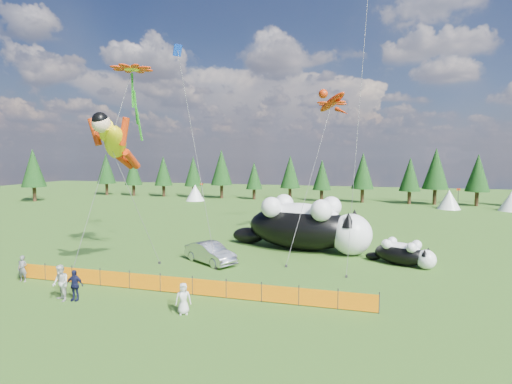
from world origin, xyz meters
TOP-DOWN VIEW (x-y plane):
  - ground at (0.00, 0.00)m, footprint 160.00×160.00m
  - safety_fence at (0.00, -3.00)m, footprint 22.06×0.06m
  - tree_line at (0.00, 45.00)m, footprint 90.00×4.00m
  - festival_tents at (11.00, 40.00)m, footprint 50.00×3.20m
  - cat_large at (5.56, 9.44)m, footprint 12.11×6.02m
  - cat_small at (12.95, 6.63)m, footprint 4.77×3.16m
  - car at (-0.55, 3.52)m, footprint 4.67×3.72m
  - spectator_a at (-10.13, -3.60)m, footprint 0.64×0.46m
  - spectator_b at (-5.43, -5.73)m, footprint 1.11×0.96m
  - spectator_c at (-4.77, -5.46)m, footprint 1.03×0.60m
  - spectator_e at (1.69, -5.59)m, footprint 0.90×0.78m
  - superhero_kite at (-5.47, -0.40)m, footprint 5.84×5.95m
  - gecko_kite at (7.07, 14.57)m, footprint 5.51×13.68m
  - flower_kite at (-6.08, 2.72)m, footprint 3.85×7.58m
  - diamond_kite_a at (-3.08, 4.14)m, footprint 4.19×2.71m

SIDE VIEW (x-z plane):
  - ground at x=0.00m, z-range 0.00..0.00m
  - safety_fence at x=0.00m, z-range -0.05..1.05m
  - car at x=-0.55m, z-range 0.00..1.49m
  - spectator_e at x=1.69m, z-range 0.00..1.56m
  - spectator_a at x=-10.13m, z-range 0.00..1.64m
  - spectator_c at x=-4.77m, z-range 0.00..1.69m
  - cat_small at x=12.95m, z-range -0.05..1.78m
  - spectator_b at x=-5.43m, z-range 0.00..1.96m
  - festival_tents at x=11.00m, z-range 0.00..2.80m
  - cat_large at x=5.56m, z-range -0.11..4.30m
  - tree_line at x=0.00m, z-range 0.00..8.00m
  - superhero_kite at x=-5.47m, z-range 3.18..14.04m
  - gecko_kite at x=7.07m, z-range 4.36..20.93m
  - flower_kite at x=-6.08m, z-range 6.32..21.27m
  - diamond_kite_a at x=-3.08m, z-range 6.66..23.05m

